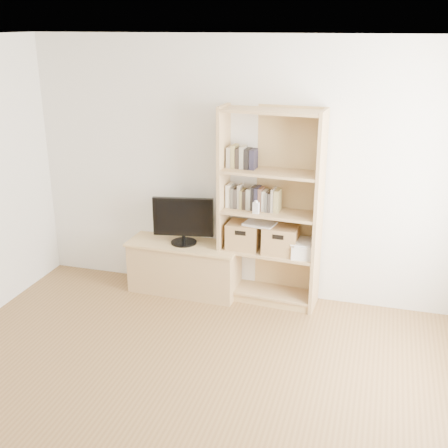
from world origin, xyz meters
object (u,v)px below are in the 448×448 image
at_px(tv_stand, 185,268).
at_px(television, 183,221).
at_px(bookshelf, 270,209).
at_px(basket_right, 281,240).
at_px(basket_left, 244,235).
at_px(laptop, 260,224).
at_px(baby_monitor, 256,208).

relative_size(tv_stand, television, 1.83).
height_order(bookshelf, basket_right, bookshelf).
height_order(basket_left, laptop, laptop).
bearing_deg(laptop, baby_monitor, -89.57).
height_order(television, baby_monitor, baby_monitor).
bearing_deg(basket_right, bookshelf, 175.20).
distance_m(bookshelf, television, 0.91).
xyz_separation_m(television, baby_monitor, (0.77, -0.06, 0.23)).
distance_m(tv_stand, laptop, 0.97).
bearing_deg(baby_monitor, laptop, 90.18).
relative_size(television, laptop, 2.07).
relative_size(basket_left, laptop, 1.07).
relative_size(bookshelf, baby_monitor, 17.77).
relative_size(tv_stand, laptop, 3.77).
bearing_deg(tv_stand, basket_left, 6.01).
relative_size(tv_stand, bookshelf, 0.58).
bearing_deg(basket_left, bookshelf, -1.61).
height_order(bookshelf, baby_monitor, bookshelf).
relative_size(bookshelf, laptop, 6.55).
bearing_deg(basket_left, tv_stand, -174.48).
relative_size(tv_stand, baby_monitor, 10.23).
bearing_deg(baby_monitor, basket_left, 152.85).
xyz_separation_m(tv_stand, basket_left, (0.62, 0.05, 0.42)).
xyz_separation_m(tv_stand, laptop, (0.79, 0.04, 0.56)).
bearing_deg(television, bookshelf, -7.67).
bearing_deg(basket_left, television, -174.48).
distance_m(tv_stand, baby_monitor, 1.08).
xyz_separation_m(basket_left, laptop, (0.16, -0.01, 0.14)).
relative_size(bookshelf, basket_left, 6.14).
bearing_deg(television, basket_left, -5.57).
xyz_separation_m(basket_left, basket_right, (0.38, -0.03, 0.01)).
height_order(tv_stand, bookshelf, bookshelf).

